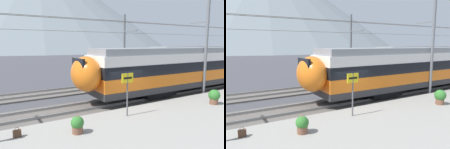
% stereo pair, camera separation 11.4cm
% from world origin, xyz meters
% --- Properties ---
extents(ground_plane, '(400.00, 400.00, 0.00)m').
position_xyz_m(ground_plane, '(0.00, 0.00, 0.00)').
color(ground_plane, '#424247').
extents(platform_slab, '(120.00, 8.96, 0.30)m').
position_xyz_m(platform_slab, '(0.00, -5.42, 0.15)').
color(platform_slab, gray).
rests_on(platform_slab, ground).
extents(track_near, '(120.00, 3.00, 0.28)m').
position_xyz_m(track_near, '(0.00, 0.93, 0.07)').
color(track_near, '#5B5651').
rests_on(track_near, ground).
extents(track_far, '(120.00, 3.00, 0.28)m').
position_xyz_m(track_far, '(0.00, 6.17, 0.07)').
color(track_far, '#5B5651').
rests_on(track_far, ground).
extents(train_near_platform, '(27.92, 2.96, 4.27)m').
position_xyz_m(train_near_platform, '(11.06, 0.93, 2.23)').
color(train_near_platform, '#2D2D30').
rests_on(train_near_platform, track_near).
extents(catenary_mast_mid, '(49.42, 1.81, 8.34)m').
position_xyz_m(catenary_mast_mid, '(7.60, -0.47, 4.31)').
color(catenary_mast_mid, slate).
rests_on(catenary_mast_mid, ground).
extents(catenary_mast_far_side, '(49.42, 2.30, 7.31)m').
position_xyz_m(catenary_mast_far_side, '(5.69, 8.00, 3.84)').
color(catenary_mast_far_side, slate).
rests_on(catenary_mast_far_side, ground).
extents(platform_sign, '(0.70, 0.08, 2.33)m').
position_xyz_m(platform_sign, '(-1.14, -2.22, 2.01)').
color(platform_sign, '#59595B').
rests_on(platform_sign, platform_slab).
extents(handbag_beside_passenger, '(0.32, 0.18, 0.43)m').
position_xyz_m(handbag_beside_passenger, '(-6.61, -2.02, 0.46)').
color(handbag_beside_passenger, '#472D1E').
rests_on(handbag_beside_passenger, platform_slab).
extents(potted_plant_platform_edge, '(0.72, 0.72, 0.96)m').
position_xyz_m(potted_plant_platform_edge, '(4.95, -3.26, 0.84)').
color(potted_plant_platform_edge, brown).
rests_on(potted_plant_platform_edge, platform_slab).
extents(potted_plant_by_shelter, '(0.58, 0.58, 0.77)m').
position_xyz_m(potted_plant_by_shelter, '(-4.29, -2.96, 0.72)').
color(potted_plant_by_shelter, brown).
rests_on(potted_plant_by_shelter, platform_slab).
extents(mountain_central_peak, '(192.45, 192.45, 69.38)m').
position_xyz_m(mountain_central_peak, '(29.73, 159.70, 34.69)').
color(mountain_central_peak, slate).
rests_on(mountain_central_peak, ground).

